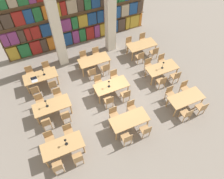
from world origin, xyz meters
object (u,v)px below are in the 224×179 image
at_px(chair_20, 162,81).
at_px(reading_table_2, 186,98).
at_px(reading_table_0, 63,146).
at_px(chair_11, 185,88).
at_px(chair_5, 114,114).
at_px(chair_8, 187,114).
at_px(reading_table_5, 162,69).
at_px(chair_21, 148,65).
at_px(desk_lamp_3, 163,64).
at_px(chair_4, 127,138).
at_px(reading_table_6, 41,77).
at_px(pillar_left, 54,19).
at_px(chair_2, 78,158).
at_px(desk_lamp_1, 46,102).
at_px(chair_30, 105,68).
at_px(reading_table_4, 111,86).
at_px(chair_3, 68,131).
at_px(chair_23, 162,60).
at_px(chair_16, 109,101).
at_px(chair_31, 96,53).
at_px(chair_29, 84,57).
at_px(chair_0, 58,167).
at_px(chair_10, 202,108).
at_px(chair_26, 53,85).
at_px(chair_14, 66,116).
at_px(chair_9, 170,93).
at_px(chair_6, 146,130).
at_px(chair_25, 30,73).
at_px(desk_lamp_4, 43,71).
at_px(chair_32, 140,57).
at_px(chair_13, 40,101).
at_px(laptop, 34,80).
at_px(chair_27, 47,68).
at_px(desk_lamp_0, 65,141).
at_px(chair_1, 49,138).
at_px(desk_lamp_2, 109,83).
at_px(chair_34, 154,52).
at_px(reading_table_1, 129,120).
at_px(chair_19, 114,76).
at_px(reading_table_8, 142,46).
at_px(chair_15, 58,95).
at_px(chair_22, 176,76).
at_px(chair_18, 126,95).
at_px(chair_24, 35,91).
at_px(chair_35, 143,39).
at_px(pillar_center, 110,6).
at_px(reading_table_3, 52,106).

bearing_deg(chair_20, reading_table_2, -75.87).
xyz_separation_m(reading_table_0, chair_11, (6.87, 0.66, -0.16)).
distance_m(chair_5, chair_8, 3.53).
xyz_separation_m(reading_table_5, chair_21, (-0.44, 0.71, -0.16)).
bearing_deg(desk_lamp_3, chair_5, -157.49).
bearing_deg(chair_4, reading_table_6, 117.65).
relative_size(pillar_left, chair_2, 6.74).
bearing_deg(desk_lamp_1, chair_30, 21.35).
bearing_deg(reading_table_4, chair_3, -151.88).
relative_size(chair_5, chair_23, 1.00).
xyz_separation_m(chair_16, chair_31, (0.74, 3.61, 0.00)).
xyz_separation_m(chair_3, chair_11, (6.43, -0.05, 0.00)).
xyz_separation_m(reading_table_0, chair_29, (2.76, 5.13, -0.16)).
bearing_deg(chair_0, chair_2, 0.00).
relative_size(chair_10, desk_lamp_1, 1.84).
distance_m(pillar_left, chair_26, 3.44).
distance_m(chair_4, chair_14, 3.14).
xyz_separation_m(chair_8, chair_9, (0.00, 1.41, 0.00)).
xyz_separation_m(chair_6, chair_25, (-4.16, 5.87, 0.00)).
relative_size(desk_lamp_4, chair_32, 0.46).
bearing_deg(chair_14, chair_20, -0.07).
distance_m(chair_13, chair_21, 6.37).
height_order(laptop, chair_31, laptop).
bearing_deg(desk_lamp_1, chair_27, 78.39).
xyz_separation_m(desk_lamp_0, desk_lamp_1, (-0.28, 2.29, 0.04)).
xyz_separation_m(chair_1, reading_table_6, (0.47, 3.74, 0.16)).
height_order(reading_table_0, chair_9, chair_9).
distance_m(desk_lamp_2, chair_34, 4.09).
height_order(pillar_left, reading_table_1, pillar_left).
distance_m(chair_8, chair_19, 4.28).
bearing_deg(reading_table_8, chair_26, -172.77).
bearing_deg(desk_lamp_3, chair_25, 156.94).
bearing_deg(chair_15, reading_table_4, 165.04).
bearing_deg(chair_22, chair_3, -172.65).
relative_size(chair_21, chair_30, 1.00).
relative_size(chair_18, chair_24, 1.00).
bearing_deg(chair_6, chair_26, 125.76).
height_order(desk_lamp_1, chair_25, desk_lamp_1).
bearing_deg(desk_lamp_3, reading_table_2, -90.66).
relative_size(chair_6, chair_19, 1.00).
height_order(reading_table_4, chair_35, chair_35).
bearing_deg(reading_table_1, reading_table_5, 34.98).
relative_size(chair_18, chair_31, 1.00).
bearing_deg(chair_18, chair_32, 47.20).
bearing_deg(pillar_center, reading_table_6, -164.32).
height_order(reading_table_1, reading_table_3, same).
distance_m(chair_26, desk_lamp_4, 0.90).
distance_m(chair_4, chair_32, 5.48).
relative_size(reading_table_1, chair_24, 2.03).
distance_m(chair_3, laptop, 3.60).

